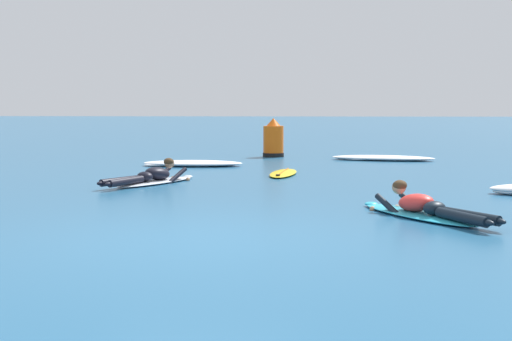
{
  "coord_description": "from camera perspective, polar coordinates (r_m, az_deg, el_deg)",
  "views": [
    {
      "loc": [
        1.12,
        -8.35,
        1.65
      ],
      "look_at": [
        0.5,
        3.96,
        0.44
      ],
      "focal_mm": 49.13,
      "sensor_mm": 36.0,
      "label": 1
    }
  ],
  "objects": [
    {
      "name": "drifting_surfboard",
      "position": [
        15.9,
        2.23,
        -0.22
      ],
      "size": [
        0.81,
        1.99,
        0.16
      ],
      "color": "yellow",
      "rests_on": "ground"
    },
    {
      "name": "whitewater_back",
      "position": [
        20.08,
        10.3,
        1.01
      ],
      "size": [
        2.98,
        1.33,
        0.14
      ],
      "color": "white",
      "rests_on": "ground"
    },
    {
      "name": "whitewater_mid_right",
      "position": [
        18.08,
        -5.16,
        0.58
      ],
      "size": [
        2.57,
        0.95,
        0.15
      ],
      "color": "white",
      "rests_on": "ground"
    },
    {
      "name": "surfer_far",
      "position": [
        14.23,
        -8.48,
        -0.55
      ],
      "size": [
        1.67,
        2.5,
        0.55
      ],
      "color": "silver",
      "rests_on": "ground"
    },
    {
      "name": "channel_marker_buoy",
      "position": [
        21.04,
        1.43,
        2.42
      ],
      "size": [
        0.64,
        0.64,
        1.17
      ],
      "color": "#EA5B0F",
      "rests_on": "ground"
    },
    {
      "name": "surfer_near",
      "position": [
        10.28,
        13.48,
        -3.05
      ],
      "size": [
        1.76,
        2.52,
        0.53
      ],
      "color": "#2DB2D1",
      "rests_on": "ground"
    },
    {
      "name": "ground_plane",
      "position": [
        18.46,
        -0.62,
        0.49
      ],
      "size": [
        120.0,
        120.0,
        0.0
      ],
      "primitive_type": "plane",
      "color": "#235B84"
    }
  ]
}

